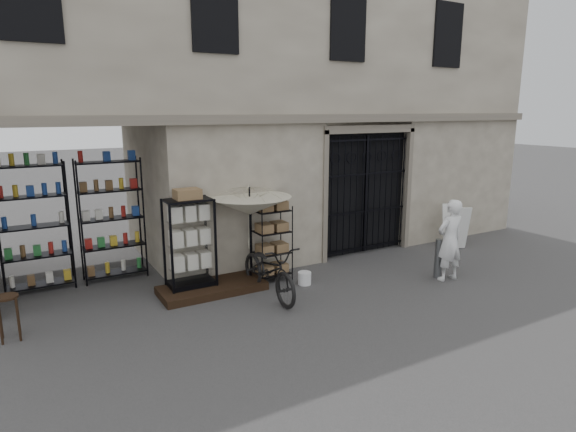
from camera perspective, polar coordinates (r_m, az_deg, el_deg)
ground at (r=9.35m, az=8.67°, el=-9.19°), size 80.00×80.00×0.00m
main_building at (r=12.12m, az=-2.99°, el=17.52°), size 14.00×4.00×9.00m
shop_recess at (r=9.80m, az=-23.50°, el=0.06°), size 3.00×1.70×3.00m
shop_shelving at (r=10.33m, az=-23.98°, el=-0.81°), size 2.70×0.50×2.50m
iron_gate at (r=11.73m, az=8.71°, el=2.85°), size 2.50×0.21×3.00m
step_platform at (r=9.47m, az=-8.98°, el=-8.43°), size 2.00×0.90×0.15m
display_cabinet at (r=9.24m, az=-11.55°, el=-3.66°), size 0.90×0.64×1.82m
wire_rack at (r=9.80m, az=-1.92°, el=-3.33°), size 0.80×0.68×1.56m
market_umbrella at (r=9.44m, az=-4.58°, el=1.82°), size 1.53×1.55×2.35m
white_bucket at (r=9.73m, az=1.98°, el=-7.38°), size 0.28×0.28×0.26m
bicycle at (r=9.20m, az=-2.25°, el=-9.44°), size 0.69×1.03×1.97m
wooden_stool at (r=8.53m, az=-30.18°, el=-10.29°), size 0.40×0.40×0.71m
steel_bollard at (r=10.48m, az=17.39°, el=-4.84°), size 0.19×0.19×0.83m
shopkeeper at (r=10.56m, az=18.31°, el=-7.15°), size 0.66×1.70×0.40m
easel_sign at (r=12.78m, az=19.23°, el=-1.20°), size 0.72×0.76×1.09m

